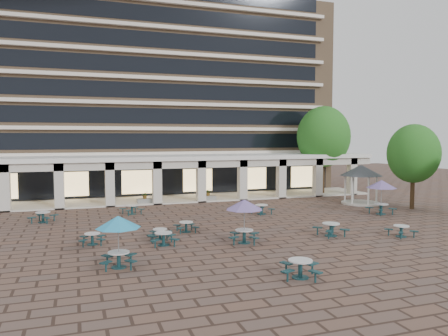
{
  "coord_description": "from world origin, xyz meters",
  "views": [
    {
      "loc": [
        -9.16,
        -27.47,
        6.16
      ],
      "look_at": [
        1.22,
        3.0,
        3.91
      ],
      "focal_mm": 35.0,
      "sensor_mm": 36.0,
      "label": 1
    }
  ],
  "objects": [
    {
      "name": "ground",
      "position": [
        0.0,
        0.0,
        0.0
      ],
      "size": [
        120.0,
        120.0,
        0.0
      ],
      "primitive_type": "plane",
      "color": "brown",
      "rests_on": "ground"
    },
    {
      "name": "apartment_building",
      "position": [
        0.0,
        25.47,
        12.6
      ],
      "size": [
        40.0,
        15.5,
        25.2
      ],
      "color": "#907051",
      "rests_on": "ground"
    },
    {
      "name": "retail_arcade",
      "position": [
        0.0,
        14.8,
        3.0
      ],
      "size": [
        42.0,
        6.6,
        4.4
      ],
      "color": "white",
      "rests_on": "ground"
    },
    {
      "name": "picnic_table_0",
      "position": [
        -4.43,
        -1.52,
        0.38
      ],
      "size": [
        1.7,
        1.7,
        0.64
      ],
      "rotation": [
        0.0,
        0.0,
        -0.3
      ],
      "color": "#163D44",
      "rests_on": "ground"
    },
    {
      "name": "picnic_table_1",
      "position": [
        -4.5,
        -3.04,
        0.44
      ],
      "size": [
        1.73,
        1.73,
        0.74
      ],
      "rotation": [
        0.0,
        0.0,
        -0.05
      ],
      "color": "#163D44",
      "rests_on": "ground"
    },
    {
      "name": "picnic_table_2",
      "position": [
        0.08,
        -10.76,
        0.48
      ],
      "size": [
        2.2,
        2.2,
        0.8
      ],
      "rotation": [
        0.0,
        0.0,
        -0.42
      ],
      "color": "#163D44",
      "rests_on": "ground"
    },
    {
      "name": "picnic_table_3",
      "position": [
        5.89,
        -4.1,
        0.49
      ],
      "size": [
        1.9,
        1.9,
        0.81
      ],
      "rotation": [
        0.0,
        0.0,
        0.06
      ],
      "color": "#163D44",
      "rests_on": "ground"
    },
    {
      "name": "picnic_table_4",
      "position": [
        -7.34,
        -6.64,
        2.09
      ],
      "size": [
        2.13,
        2.13,
        2.46
      ],
      "rotation": [
        0.0,
        0.0,
        -0.12
      ],
      "color": "#163D44",
      "rests_on": "ground"
    },
    {
      "name": "picnic_table_5",
      "position": [
        -8.36,
        -1.58,
        0.4
      ],
      "size": [
        1.57,
        1.57,
        0.67
      ],
      "rotation": [
        0.0,
        0.0,
        -0.07
      ],
      "color": "#163D44",
      "rests_on": "ground"
    },
    {
      "name": "picnic_table_6",
      "position": [
        0.07,
        -4.05,
        2.17
      ],
      "size": [
        2.21,
        2.21,
        2.55
      ],
      "rotation": [
        0.0,
        0.0,
        -0.39
      ],
      "color": "#163D44",
      "rests_on": "ground"
    },
    {
      "name": "picnic_table_7",
      "position": [
        9.9,
        -5.7,
        0.42
      ],
      "size": [
        1.64,
        1.64,
        0.71
      ],
      "rotation": [
        0.0,
        0.0,
        0.05
      ],
      "color": "#163D44",
      "rests_on": "ground"
    },
    {
      "name": "picnic_table_8",
      "position": [
        -11.51,
        6.45,
        0.46
      ],
      "size": [
        2.1,
        2.1,
        0.77
      ],
      "rotation": [
        0.0,
        0.0,
        -0.4
      ],
      "color": "#163D44",
      "rests_on": "ground"
    },
    {
      "name": "picnic_table_9",
      "position": [
        -2.44,
        -0.07,
        0.41
      ],
      "size": [
        1.54,
        1.54,
        0.68
      ],
      "rotation": [
        0.0,
        0.0,
        -0.01
      ],
      "color": "#163D44",
      "rests_on": "ground"
    },
    {
      "name": "picnic_table_11",
      "position": [
        14.0,
        1.35,
        2.32
      ],
      "size": [
        2.37,
        2.37,
        2.73
      ],
      "rotation": [
        0.0,
        0.0,
        0.1
      ],
      "color": "#163D44",
      "rests_on": "ground"
    },
    {
      "name": "picnic_table_12",
      "position": [
        -4.97,
        7.8,
        0.45
      ],
      "size": [
        1.98,
        1.98,
        0.75
      ],
      "rotation": [
        0.0,
        0.0,
        0.3
      ],
      "color": "#163D44",
      "rests_on": "ground"
    },
    {
      "name": "picnic_table_13",
      "position": [
        4.92,
        4.48,
        0.46
      ],
      "size": [
        2.02,
        2.02,
        0.77
      ],
      "rotation": [
        0.0,
        0.0,
        0.27
      ],
      "color": "#163D44",
      "rests_on": "ground"
    },
    {
      "name": "gazebo",
      "position": [
        15.83,
        6.52,
        2.71
      ],
      "size": [
        3.87,
        3.87,
        3.6
      ],
      "rotation": [
        0.0,
        0.0,
        0.39
      ],
      "color": "beige",
      "rests_on": "ground"
    },
    {
      "name": "tree_east_a",
      "position": [
        18.3,
        2.68,
        4.78
      ],
      "size": [
        4.4,
        4.4,
        7.33
      ],
      "color": "#3F2E19",
      "rests_on": "ground"
    },
    {
      "name": "tree_east_c",
      "position": [
        16.31,
        13.84,
        6.25
      ],
      "size": [
        5.74,
        5.74,
        9.56
      ],
      "color": "#3F2E19",
      "rests_on": "ground"
    },
    {
      "name": "planter_left",
      "position": [
        -3.14,
        12.9,
        0.45
      ],
      "size": [
        1.5,
        0.67,
        1.18
      ],
      "color": "gray",
      "rests_on": "ground"
    },
    {
      "name": "planter_right",
      "position": [
        2.97,
        12.9,
        0.49
      ],
      "size": [
        1.5,
        0.7,
        1.24
      ],
      "color": "gray",
      "rests_on": "ground"
    }
  ]
}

